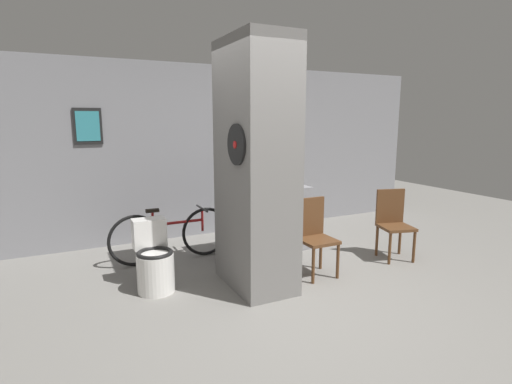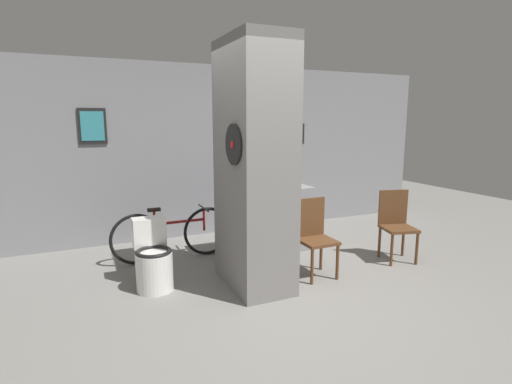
{
  "view_description": "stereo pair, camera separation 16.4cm",
  "coord_description": "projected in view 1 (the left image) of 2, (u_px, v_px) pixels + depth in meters",
  "views": [
    {
      "loc": [
        -1.96,
        -3.25,
        1.79
      ],
      "look_at": [
        0.07,
        0.88,
        0.95
      ],
      "focal_mm": 28.0,
      "sensor_mm": 36.0,
      "label": 1
    },
    {
      "loc": [
        -1.81,
        -3.32,
        1.79
      ],
      "look_at": [
        0.07,
        0.88,
        0.95
      ],
      "focal_mm": 28.0,
      "sensor_mm": 36.0,
      "label": 2
    }
  ],
  "objects": [
    {
      "name": "ground_plane",
      "position": [
        288.0,
        299.0,
        4.04
      ],
      "size": [
        14.0,
        14.0,
        0.0
      ],
      "primitive_type": "plane",
      "color": "gray"
    },
    {
      "name": "wall_back",
      "position": [
        202.0,
        151.0,
        6.12
      ],
      "size": [
        8.0,
        0.09,
        2.6
      ],
      "color": "gray",
      "rests_on": "ground_plane"
    },
    {
      "name": "pillar_center",
      "position": [
        256.0,
        167.0,
        4.17
      ],
      "size": [
        0.61,
        0.97,
        2.6
      ],
      "color": "gray",
      "rests_on": "ground_plane"
    },
    {
      "name": "counter_shelf",
      "position": [
        265.0,
        220.0,
        5.43
      ],
      "size": [
        1.26,
        0.44,
        0.88
      ],
      "color": "gray",
      "rests_on": "ground_plane"
    },
    {
      "name": "toilet",
      "position": [
        154.0,
        261.0,
        4.21
      ],
      "size": [
        0.39,
        0.55,
        0.73
      ],
      "color": "white",
      "rests_on": "ground_plane"
    },
    {
      "name": "chair_near_pillar",
      "position": [
        314.0,
        234.0,
        4.61
      ],
      "size": [
        0.39,
        0.39,
        0.89
      ],
      "rotation": [
        0.0,
        0.0,
        -0.0
      ],
      "color": "brown",
      "rests_on": "ground_plane"
    },
    {
      "name": "chair_by_doorway",
      "position": [
        393.0,
        221.0,
        5.18
      ],
      "size": [
        0.48,
        0.48,
        0.89
      ],
      "rotation": [
        0.0,
        0.0,
        -0.27
      ],
      "color": "brown",
      "rests_on": "ground_plane"
    },
    {
      "name": "bicycle",
      "position": [
        172.0,
        235.0,
        5.09
      ],
      "size": [
        1.57,
        0.42,
        0.7
      ],
      "color": "black",
      "rests_on": "ground_plane"
    },
    {
      "name": "bottle_tall",
      "position": [
        275.0,
        178.0,
        5.48
      ],
      "size": [
        0.06,
        0.06,
        0.31
      ],
      "color": "silver",
      "rests_on": "counter_shelf"
    },
    {
      "name": "bottle_short",
      "position": [
        270.0,
        182.0,
        5.36
      ],
      "size": [
        0.09,
        0.09,
        0.23
      ],
      "color": "olive",
      "rests_on": "counter_shelf"
    }
  ]
}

